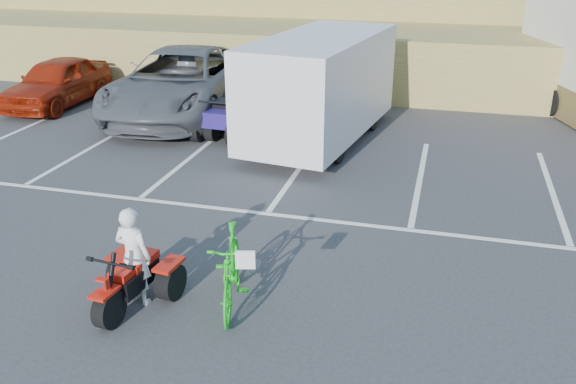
% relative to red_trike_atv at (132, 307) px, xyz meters
% --- Properties ---
extents(ground, '(100.00, 100.00, 0.00)m').
position_rel_red_trike_atv_xyz_m(ground, '(0.95, 1.12, 0.00)').
color(ground, '#333335').
rests_on(ground, ground).
extents(parking_stripes, '(28.00, 5.16, 0.01)m').
position_rel_red_trike_atv_xyz_m(parking_stripes, '(1.81, 5.19, 0.00)').
color(parking_stripes, white).
rests_on(parking_stripes, ground).
extents(grass_embankment, '(40.00, 8.50, 3.10)m').
position_rel_red_trike_atv_xyz_m(grass_embankment, '(0.95, 16.60, 1.42)').
color(grass_embankment, olive).
rests_on(grass_embankment, ground).
extents(red_trike_atv, '(1.22, 1.54, 0.94)m').
position_rel_red_trike_atv_xyz_m(red_trike_atv, '(0.00, 0.00, 0.00)').
color(red_trike_atv, red).
rests_on(red_trike_atv, ground).
extents(rider, '(0.58, 0.41, 1.49)m').
position_rel_red_trike_atv_xyz_m(rider, '(0.02, 0.15, 0.74)').
color(rider, white).
rests_on(rider, ground).
extents(green_dirt_bike, '(0.97, 1.95, 1.13)m').
position_rel_red_trike_atv_xyz_m(green_dirt_bike, '(1.35, 0.46, 0.56)').
color(green_dirt_bike, '#14BF19').
rests_on(green_dirt_bike, ground).
extents(grey_pickup, '(3.68, 7.03, 1.89)m').
position_rel_red_trike_atv_xyz_m(grey_pickup, '(-3.53, 9.67, 0.94)').
color(grey_pickup, '#4F5258').
rests_on(grey_pickup, ground).
extents(red_car, '(1.84, 4.33, 1.46)m').
position_rel_red_trike_atv_xyz_m(red_car, '(-7.70, 9.64, 0.73)').
color(red_car, maroon).
rests_on(red_car, ground).
extents(cargo_trailer, '(3.08, 5.97, 2.66)m').
position_rel_red_trike_atv_xyz_m(cargo_trailer, '(0.94, 8.25, 1.44)').
color(cargo_trailer, silver).
rests_on(cargo_trailer, ground).
extents(quad_atv_blue, '(1.40, 1.80, 1.12)m').
position_rel_red_trike_atv_xyz_m(quad_atv_blue, '(-1.52, 7.85, 0.00)').
color(quad_atv_blue, navy).
rests_on(quad_atv_blue, ground).
extents(quad_atv_green, '(1.32, 1.69, 1.05)m').
position_rel_red_trike_atv_xyz_m(quad_atv_green, '(-1.21, 7.97, 0.00)').
color(quad_atv_green, '#135520').
rests_on(quad_atv_green, ground).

